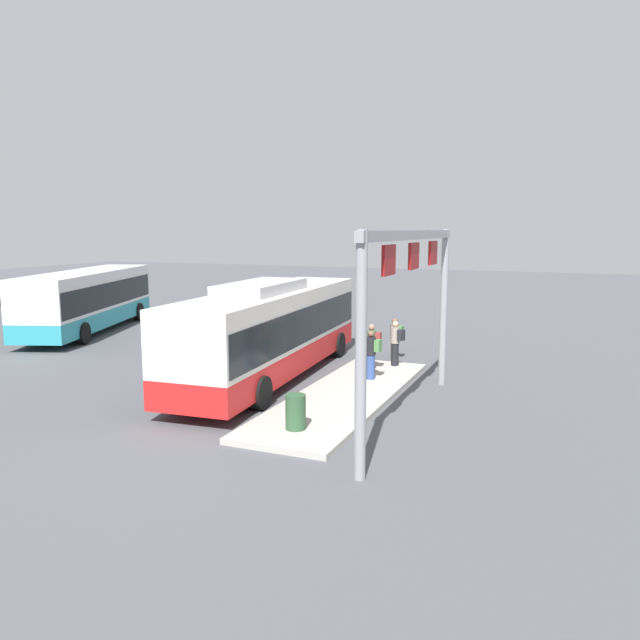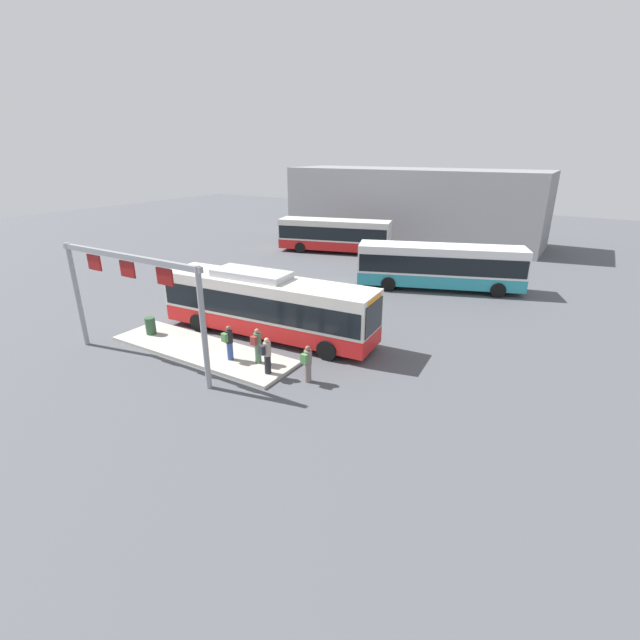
% 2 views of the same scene
% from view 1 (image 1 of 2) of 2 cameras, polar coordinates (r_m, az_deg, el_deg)
% --- Properties ---
extents(ground_plane, '(120.00, 120.00, 0.00)m').
position_cam_1_polar(ground_plane, '(21.63, -4.46, -5.39)').
color(ground_plane, '#4C4F54').
extents(platform_curb, '(10.00, 2.80, 0.16)m').
position_cam_1_polar(platform_curb, '(18.91, 2.38, -7.16)').
color(platform_curb, '#B2ADA3').
rests_on(platform_curb, ground).
extents(bus_main, '(11.96, 3.37, 3.46)m').
position_cam_1_polar(bus_main, '(21.26, -4.52, -0.65)').
color(bus_main, red).
rests_on(bus_main, ground).
extents(bus_background_right, '(11.46, 6.19, 3.10)m').
position_cam_1_polar(bus_background_right, '(33.05, -20.98, 2.04)').
color(bus_background_right, teal).
rests_on(bus_background_right, ground).
extents(person_boarding, '(0.36, 0.54, 1.67)m').
position_cam_1_polar(person_boarding, '(24.47, 7.08, -1.66)').
color(person_boarding, slate).
rests_on(person_boarding, ground).
extents(person_waiting_near, '(0.46, 0.59, 1.67)m').
position_cam_1_polar(person_waiting_near, '(22.65, 7.15, -2.08)').
color(person_waiting_near, black).
rests_on(person_waiting_near, platform_curb).
extents(person_waiting_mid, '(0.38, 0.55, 1.67)m').
position_cam_1_polar(person_waiting_mid, '(20.51, 4.88, -3.15)').
color(person_waiting_mid, '#334C8C').
rests_on(person_waiting_mid, platform_curb).
extents(person_waiting_far, '(0.34, 0.52, 1.67)m').
position_cam_1_polar(person_waiting_far, '(21.87, 4.93, -2.42)').
color(person_waiting_far, '#476B4C').
rests_on(person_waiting_far, platform_curb).
extents(platform_sign_gantry, '(8.90, 0.24, 5.20)m').
position_cam_1_polar(platform_sign_gantry, '(16.26, 8.76, 3.27)').
color(platform_sign_gantry, gray).
rests_on(platform_sign_gantry, ground).
extents(trash_bin, '(0.52, 0.52, 0.90)m').
position_cam_1_polar(trash_bin, '(15.54, -2.31, -8.64)').
color(trash_bin, '#2D5133').
rests_on(trash_bin, platform_curb).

